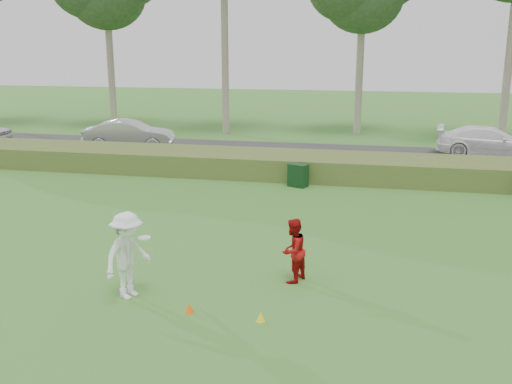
% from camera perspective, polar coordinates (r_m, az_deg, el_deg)
% --- Properties ---
extents(ground, '(120.00, 120.00, 0.00)m').
position_cam_1_polar(ground, '(12.80, -3.82, -10.04)').
color(ground, '#306F25').
rests_on(ground, ground).
extents(reed_strip, '(80.00, 3.00, 0.90)m').
position_cam_1_polar(reed_strip, '(23.92, 4.03, 2.69)').
color(reed_strip, '#485E25').
rests_on(reed_strip, ground).
extents(park_road, '(80.00, 6.00, 0.06)m').
position_cam_1_polar(park_road, '(28.87, 5.44, 3.83)').
color(park_road, '#2D2D2D').
rests_on(park_road, ground).
extents(player_white, '(1.10, 1.40, 1.91)m').
position_cam_1_polar(player_white, '(12.54, -12.71, -6.20)').
color(player_white, white).
rests_on(player_white, ground).
extents(player_red, '(0.82, 0.90, 1.50)m').
position_cam_1_polar(player_red, '(13.12, 3.71, -5.86)').
color(player_red, '#A40E0E').
rests_on(player_red, ground).
extents(cone_orange, '(0.19, 0.19, 0.21)m').
position_cam_1_polar(cone_orange, '(11.94, -6.68, -11.43)').
color(cone_orange, '#FC5E0D').
rests_on(cone_orange, ground).
extents(cone_yellow, '(0.18, 0.18, 0.20)m').
position_cam_1_polar(cone_yellow, '(11.53, 0.48, -12.35)').
color(cone_yellow, yellow).
rests_on(cone_yellow, ground).
extents(utility_cabinet, '(0.83, 0.69, 0.89)m').
position_cam_1_polar(utility_cabinet, '(22.05, 4.23, 1.67)').
color(utility_cabinet, black).
rests_on(utility_cabinet, ground).
extents(car_mid, '(4.86, 2.54, 1.52)m').
position_cam_1_polar(car_mid, '(30.43, -12.56, 5.61)').
color(car_mid, silver).
rests_on(car_mid, park_road).
extents(car_right, '(5.17, 2.52, 1.45)m').
position_cam_1_polar(car_right, '(30.00, 22.34, 4.68)').
color(car_right, white).
rests_on(car_right, park_road).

